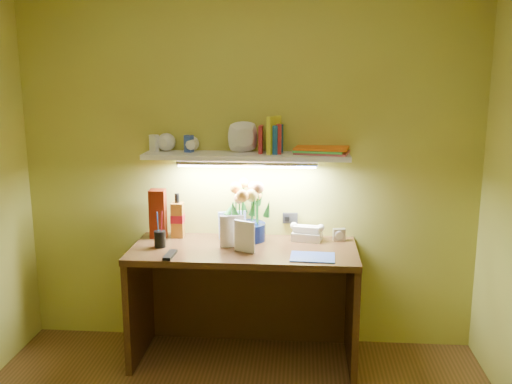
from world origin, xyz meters
TOP-DOWN VIEW (x-y plane):
  - desk at (0.00, 1.20)m, footprint 1.40×0.60m
  - flower_bouquet at (0.01, 1.37)m, footprint 0.29×0.29m
  - telephone at (0.39, 1.40)m, footprint 0.21×0.17m
  - desk_clock at (0.60, 1.40)m, footprint 0.08×0.05m
  - whisky_bottle at (-0.46, 1.40)m, footprint 0.08×0.08m
  - whisky_box at (-0.58, 1.38)m, footprint 0.11×0.11m
  - pen_cup at (-0.52, 1.17)m, footprint 0.09×0.09m
  - art_card at (-0.10, 1.40)m, footprint 0.18×0.10m
  - tv_remote at (-0.42, 0.99)m, footprint 0.05×0.17m
  - blue_folder at (0.42, 1.04)m, footprint 0.27×0.20m
  - desk_book_a at (-0.15, 1.18)m, footprint 0.15×0.05m
  - desk_book_b at (-0.05, 1.14)m, footprint 0.13×0.08m
  - wall_shelf at (0.03, 1.39)m, footprint 1.31×0.32m

SIDE VIEW (x-z plane):
  - desk at x=0.00m, z-range 0.00..0.75m
  - blue_folder at x=0.42m, z-range 0.75..0.76m
  - tv_remote at x=-0.42m, z-range 0.75..0.77m
  - desk_clock at x=0.60m, z-range 0.75..0.83m
  - telephone at x=0.39m, z-range 0.75..0.86m
  - pen_cup at x=-0.52m, z-range 0.75..0.92m
  - art_card at x=-0.10m, z-range 0.75..0.93m
  - desk_book_b at x=-0.05m, z-range 0.75..0.94m
  - desk_book_a at x=-0.15m, z-range 0.75..0.95m
  - whisky_bottle at x=-0.46m, z-range 0.75..1.04m
  - whisky_box at x=-0.58m, z-range 0.75..1.07m
  - flower_bouquet at x=0.01m, z-range 0.75..1.14m
  - wall_shelf at x=0.03m, z-range 1.20..1.47m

